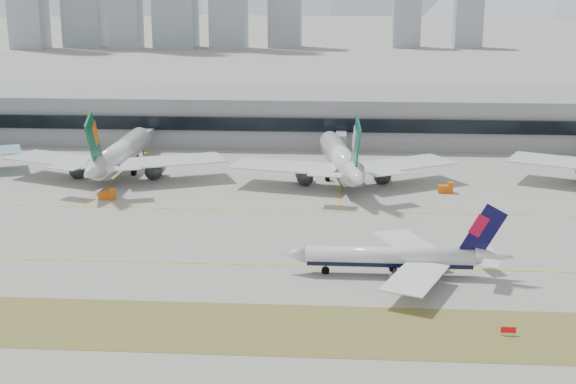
# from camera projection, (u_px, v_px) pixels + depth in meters

# --- Properties ---
(ground) EXTENTS (3000.00, 3000.00, 0.00)m
(ground) POSITION_uv_depth(u_px,v_px,m) (237.00, 255.00, 149.32)
(ground) COLOR #A29F97
(ground) RESTS_ON ground
(taxiing_airliner) EXTENTS (39.85, 34.73, 13.42)m
(taxiing_airliner) POSITION_uv_depth(u_px,v_px,m) (398.00, 258.00, 138.18)
(taxiing_airliner) COLOR white
(taxiing_airliner) RESTS_ON ground
(widebody_eva) EXTENTS (58.20, 56.70, 20.74)m
(widebody_eva) POSITION_uv_depth(u_px,v_px,m) (119.00, 155.00, 207.76)
(widebody_eva) COLOR white
(widebody_eva) RESTS_ON ground
(widebody_cathay) EXTENTS (57.31, 56.65, 20.67)m
(widebody_cathay) POSITION_uv_depth(u_px,v_px,m) (342.00, 160.00, 202.17)
(widebody_cathay) COLOR white
(widebody_cathay) RESTS_ON ground
(terminal) EXTENTS (280.00, 43.10, 15.00)m
(terminal) POSITION_uv_depth(u_px,v_px,m) (283.00, 114.00, 258.07)
(terminal) COLOR gray
(terminal) RESTS_ON ground
(hold_sign_right) EXTENTS (2.20, 0.15, 1.35)m
(hold_sign_right) POSITION_uv_depth(u_px,v_px,m) (508.00, 330.00, 115.33)
(hold_sign_right) COLOR red
(hold_sign_right) RESTS_ON ground
(gse_b) EXTENTS (3.55, 2.00, 2.60)m
(gse_b) POSITION_uv_depth(u_px,v_px,m) (108.00, 195.00, 186.64)
(gse_b) COLOR #DE600B
(gse_b) RESTS_ON ground
(gse_c) EXTENTS (3.55, 2.00, 2.60)m
(gse_c) POSITION_uv_depth(u_px,v_px,m) (446.00, 188.00, 192.46)
(gse_c) COLOR #DE600B
(gse_c) RESTS_ON ground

